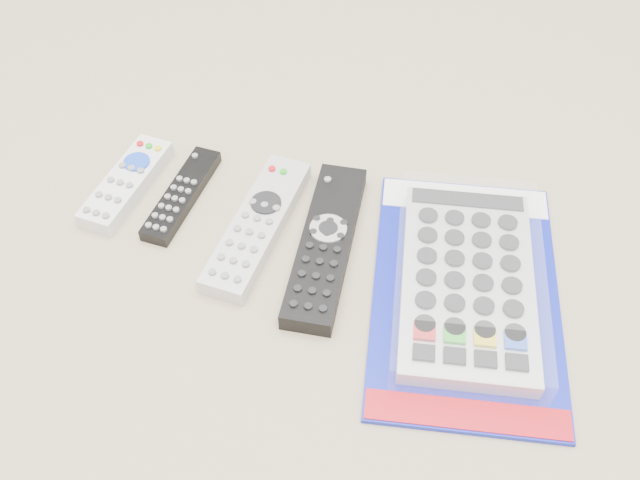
% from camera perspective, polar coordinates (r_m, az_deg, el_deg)
% --- Properties ---
extents(remote_small_grey, '(0.07, 0.16, 0.02)m').
position_cam_1_polar(remote_small_grey, '(0.94, -15.22, 4.43)').
color(remote_small_grey, silver).
rests_on(remote_small_grey, ground).
extents(remote_slim_black, '(0.05, 0.16, 0.02)m').
position_cam_1_polar(remote_slim_black, '(0.91, -11.02, 3.57)').
color(remote_slim_black, black).
rests_on(remote_slim_black, ground).
extents(remote_silver_dvd, '(0.08, 0.22, 0.03)m').
position_cam_1_polar(remote_silver_dvd, '(0.86, -5.02, 1.20)').
color(remote_silver_dvd, '#B6B6BB').
rests_on(remote_silver_dvd, ground).
extents(remote_large_black, '(0.06, 0.24, 0.03)m').
position_cam_1_polar(remote_large_black, '(0.83, 0.48, -0.32)').
color(remote_large_black, black).
rests_on(remote_large_black, ground).
extents(jumbo_remote_packaged, '(0.24, 0.36, 0.05)m').
position_cam_1_polar(jumbo_remote_packaged, '(0.81, 11.72, -3.18)').
color(jumbo_remote_packaged, '#0E199B').
rests_on(jumbo_remote_packaged, ground).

